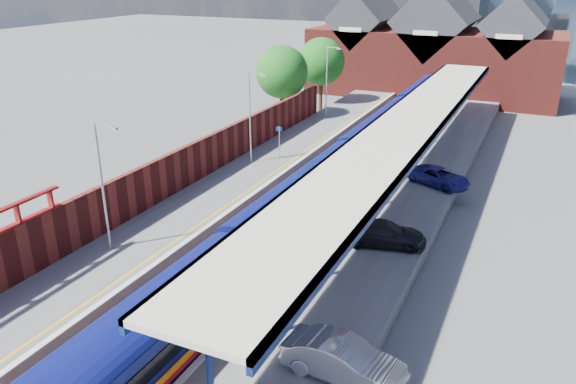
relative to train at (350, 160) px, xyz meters
The scene contains 21 objects.
ground 8.01m from the train, 101.14° to the left, with size 240.00×240.00×0.00m, color #5B5B5E.
ballast_bed 3.53m from the train, 121.68° to the right, with size 6.00×76.00×0.06m, color #473D33.
rails 3.48m from the train, 121.68° to the right, with size 4.51×76.00×0.14m.
left_platform 7.58m from the train, 160.91° to the right, with size 5.00×76.00×1.00m, color #565659.
right_platform 5.37m from the train, 28.23° to the right, with size 6.00×76.00×1.00m, color #565659.
coping_left 5.35m from the train, 152.47° to the right, with size 0.30×76.00×0.05m, color silver.
coping_right 3.13m from the train, 55.60° to the right, with size 0.30×76.00×0.05m, color silver.
yellow_line 5.88m from the train, 155.22° to the right, with size 0.14×76.00×0.01m, color yellow.
train is the anchor object (origin of this frame).
canopy 5.09m from the train, ahead, with size 4.50×52.00×4.48m.
lamp_post_b 18.43m from the train, 115.57° to the right, with size 1.48×0.18×7.00m.
lamp_post_c 8.37m from the train, behind, with size 1.48×0.18×7.00m.
lamp_post_d 17.68m from the train, 116.76° to the left, with size 1.48×0.18×7.00m.
platform_sign 6.71m from the train, 166.32° to the left, with size 0.55×0.08×2.50m.
brick_wall 13.08m from the train, 137.21° to the right, with size 0.35×50.00×3.86m.
station_building 35.77m from the train, 92.40° to the left, with size 30.00×12.12×13.78m.
tree_near 18.24m from the train, 131.29° to the left, with size 5.20×5.20×8.10m.
tree_far 24.28m from the train, 116.78° to the left, with size 5.20×5.20×8.10m.
parked_car_silver 22.02m from the train, 71.58° to the right, with size 1.61×4.62×1.52m, color #A5A5AA.
parked_car_dark 11.18m from the train, 61.83° to the right, with size 1.90×4.68×1.36m, color black.
parked_car_blue 6.34m from the train, ahead, with size 2.03×4.40×1.22m, color navy.
Camera 1 is at (13.69, -14.52, 15.10)m, focal length 35.00 mm.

